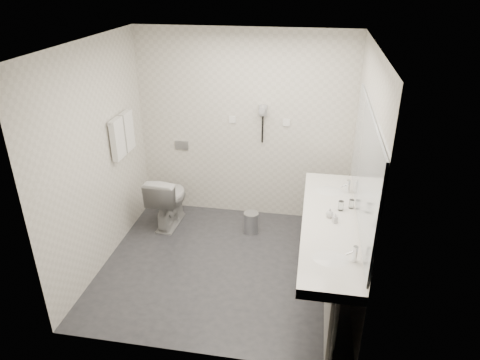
# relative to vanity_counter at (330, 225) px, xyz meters

# --- Properties ---
(floor) EXTENTS (2.80, 2.80, 0.00)m
(floor) POSITION_rel_vanity_counter_xyz_m (-1.12, 0.20, -0.80)
(floor) COLOR #2A2A30
(floor) RESTS_ON ground
(ceiling) EXTENTS (2.80, 2.80, 0.00)m
(ceiling) POSITION_rel_vanity_counter_xyz_m (-1.12, 0.20, 1.70)
(ceiling) COLOR white
(ceiling) RESTS_ON wall_back
(wall_back) EXTENTS (2.80, 0.00, 2.80)m
(wall_back) POSITION_rel_vanity_counter_xyz_m (-1.12, 1.50, 0.45)
(wall_back) COLOR silver
(wall_back) RESTS_ON floor
(wall_front) EXTENTS (2.80, 0.00, 2.80)m
(wall_front) POSITION_rel_vanity_counter_xyz_m (-1.12, -1.10, 0.45)
(wall_front) COLOR silver
(wall_front) RESTS_ON floor
(wall_left) EXTENTS (0.00, 2.60, 2.60)m
(wall_left) POSITION_rel_vanity_counter_xyz_m (-2.52, 0.20, 0.45)
(wall_left) COLOR silver
(wall_left) RESTS_ON floor
(wall_right) EXTENTS (0.00, 2.60, 2.60)m
(wall_right) POSITION_rel_vanity_counter_xyz_m (0.27, 0.20, 0.45)
(wall_right) COLOR silver
(wall_right) RESTS_ON floor
(vanity_counter) EXTENTS (0.55, 2.20, 0.10)m
(vanity_counter) POSITION_rel_vanity_counter_xyz_m (0.00, 0.00, 0.00)
(vanity_counter) COLOR white
(vanity_counter) RESTS_ON floor
(vanity_panel) EXTENTS (0.03, 2.15, 0.75)m
(vanity_panel) POSITION_rel_vanity_counter_xyz_m (0.02, 0.00, -0.42)
(vanity_panel) COLOR gray
(vanity_panel) RESTS_ON floor
(vanity_post_near) EXTENTS (0.06, 0.06, 0.75)m
(vanity_post_near) POSITION_rel_vanity_counter_xyz_m (0.05, -1.04, -0.42)
(vanity_post_near) COLOR silver
(vanity_post_near) RESTS_ON floor
(vanity_post_far) EXTENTS (0.06, 0.06, 0.75)m
(vanity_post_far) POSITION_rel_vanity_counter_xyz_m (0.05, 1.04, -0.42)
(vanity_post_far) COLOR silver
(vanity_post_far) RESTS_ON floor
(mirror) EXTENTS (0.02, 2.20, 1.05)m
(mirror) POSITION_rel_vanity_counter_xyz_m (0.26, 0.00, 0.65)
(mirror) COLOR #B2BCC6
(mirror) RESTS_ON wall_right
(basin_near) EXTENTS (0.40, 0.31, 0.05)m
(basin_near) POSITION_rel_vanity_counter_xyz_m (0.00, -0.65, 0.04)
(basin_near) COLOR white
(basin_near) RESTS_ON vanity_counter
(basin_far) EXTENTS (0.40, 0.31, 0.05)m
(basin_far) POSITION_rel_vanity_counter_xyz_m (0.00, 0.65, 0.04)
(basin_far) COLOR white
(basin_far) RESTS_ON vanity_counter
(faucet_near) EXTENTS (0.04, 0.04, 0.15)m
(faucet_near) POSITION_rel_vanity_counter_xyz_m (0.19, -0.65, 0.12)
(faucet_near) COLOR silver
(faucet_near) RESTS_ON vanity_counter
(faucet_far) EXTENTS (0.04, 0.04, 0.15)m
(faucet_far) POSITION_rel_vanity_counter_xyz_m (0.19, 0.65, 0.12)
(faucet_far) COLOR silver
(faucet_far) RESTS_ON vanity_counter
(soap_bottle_a) EXTENTS (0.06, 0.06, 0.10)m
(soap_bottle_a) POSITION_rel_vanity_counter_xyz_m (0.04, -0.03, 0.10)
(soap_bottle_a) COLOR silver
(soap_bottle_a) RESTS_ON vanity_counter
(soap_bottle_b) EXTENTS (0.11, 0.11, 0.10)m
(soap_bottle_b) POSITION_rel_vanity_counter_xyz_m (-0.01, 0.07, 0.10)
(soap_bottle_b) COLOR silver
(soap_bottle_b) RESTS_ON vanity_counter
(glass_left) EXTENTS (0.07, 0.07, 0.10)m
(glass_left) POSITION_rel_vanity_counter_xyz_m (0.11, 0.23, 0.10)
(glass_left) COLOR silver
(glass_left) RESTS_ON vanity_counter
(glass_right) EXTENTS (0.07, 0.07, 0.10)m
(glass_right) POSITION_rel_vanity_counter_xyz_m (0.22, 0.29, 0.10)
(glass_right) COLOR silver
(glass_right) RESTS_ON vanity_counter
(toilet) EXTENTS (0.44, 0.74, 0.73)m
(toilet) POSITION_rel_vanity_counter_xyz_m (-2.05, 1.01, -0.44)
(toilet) COLOR white
(toilet) RESTS_ON floor
(flush_plate) EXTENTS (0.18, 0.02, 0.12)m
(flush_plate) POSITION_rel_vanity_counter_xyz_m (-1.98, 1.49, 0.15)
(flush_plate) COLOR #B2B5BA
(flush_plate) RESTS_ON wall_back
(pedal_bin) EXTENTS (0.20, 0.20, 0.27)m
(pedal_bin) POSITION_rel_vanity_counter_xyz_m (-0.94, 0.97, -0.67)
(pedal_bin) COLOR #B2B5BA
(pedal_bin) RESTS_ON floor
(bin_lid) EXTENTS (0.19, 0.19, 0.02)m
(bin_lid) POSITION_rel_vanity_counter_xyz_m (-0.94, 0.97, -0.52)
(bin_lid) COLOR #B2B5BA
(bin_lid) RESTS_ON pedal_bin
(towel_rail) EXTENTS (0.02, 0.62, 0.02)m
(towel_rail) POSITION_rel_vanity_counter_xyz_m (-2.47, 0.75, 0.75)
(towel_rail) COLOR silver
(towel_rail) RESTS_ON wall_left
(towel_near) EXTENTS (0.07, 0.24, 0.48)m
(towel_near) POSITION_rel_vanity_counter_xyz_m (-2.46, 0.61, 0.53)
(towel_near) COLOR white
(towel_near) RESTS_ON towel_rail
(towel_far) EXTENTS (0.07, 0.24, 0.48)m
(towel_far) POSITION_rel_vanity_counter_xyz_m (-2.46, 0.89, 0.53)
(towel_far) COLOR white
(towel_far) RESTS_ON towel_rail
(dryer_cradle) EXTENTS (0.10, 0.04, 0.14)m
(dryer_cradle) POSITION_rel_vanity_counter_xyz_m (-0.88, 1.47, 0.70)
(dryer_cradle) COLOR #9D9EA2
(dryer_cradle) RESTS_ON wall_back
(dryer_barrel) EXTENTS (0.08, 0.14, 0.08)m
(dryer_barrel) POSITION_rel_vanity_counter_xyz_m (-0.88, 1.40, 0.73)
(dryer_barrel) COLOR #9D9EA2
(dryer_barrel) RESTS_ON dryer_cradle
(dryer_cord) EXTENTS (0.02, 0.02, 0.35)m
(dryer_cord) POSITION_rel_vanity_counter_xyz_m (-0.88, 1.46, 0.45)
(dryer_cord) COLOR black
(dryer_cord) RESTS_ON dryer_cradle
(switch_plate_a) EXTENTS (0.09, 0.02, 0.09)m
(switch_plate_a) POSITION_rel_vanity_counter_xyz_m (-1.27, 1.49, 0.55)
(switch_plate_a) COLOR white
(switch_plate_a) RESTS_ON wall_back
(switch_plate_b) EXTENTS (0.09, 0.02, 0.09)m
(switch_plate_b) POSITION_rel_vanity_counter_xyz_m (-0.57, 1.49, 0.55)
(switch_plate_b) COLOR white
(switch_plate_b) RESTS_ON wall_back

